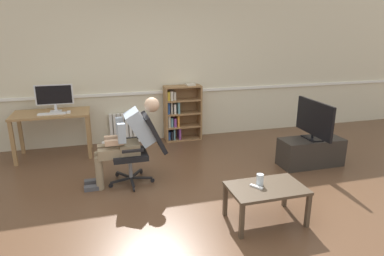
{
  "coord_description": "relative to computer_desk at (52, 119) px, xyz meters",
  "views": [
    {
      "loc": [
        -1.07,
        -3.49,
        2.04
      ],
      "look_at": [
        0.15,
        0.85,
        0.7
      ],
      "focal_mm": 30.77,
      "sensor_mm": 36.0,
      "label": 1
    }
  ],
  "objects": [
    {
      "name": "back_wall",
      "position": [
        1.88,
        0.5,
        0.7
      ],
      "size": [
        12.0,
        0.13,
        2.7
      ],
      "color": "beige",
      "rests_on": "ground_plane"
    },
    {
      "name": "ground_plane",
      "position": [
        1.88,
        -2.15,
        -0.65
      ],
      "size": [
        18.0,
        18.0,
        0.0
      ],
      "primitive_type": "plane",
      "color": "brown"
    },
    {
      "name": "radiator",
      "position": [
        1.26,
        0.39,
        -0.36
      ],
      "size": [
        0.69,
        0.08,
        0.57
      ],
      "color": "white",
      "rests_on": "ground_plane"
    },
    {
      "name": "coffee_table",
      "position": [
        2.46,
        -2.75,
        -0.28
      ],
      "size": [
        0.83,
        0.52,
        0.42
      ],
      "color": "#4C3D2D",
      "rests_on": "ground_plane"
    },
    {
      "name": "spare_remote",
      "position": [
        2.35,
        -2.74,
        -0.22
      ],
      "size": [
        0.11,
        0.15,
        0.02
      ],
      "primitive_type": "cube",
      "rotation": [
        0.0,
        0.0,
        0.56
      ],
      "color": "white",
      "rests_on": "coffee_table"
    },
    {
      "name": "drinking_glass",
      "position": [
        2.41,
        -2.69,
        -0.17
      ],
      "size": [
        0.08,
        0.08,
        0.13
      ],
      "primitive_type": "cylinder",
      "color": "silver",
      "rests_on": "coffee_table"
    },
    {
      "name": "tv_screen",
      "position": [
        3.9,
        -1.51,
        0.1
      ],
      "size": [
        0.21,
        0.89,
        0.59
      ],
      "rotation": [
        0.0,
        0.0,
        1.54
      ],
      "color": "black",
      "rests_on": "tv_stand"
    },
    {
      "name": "keyboard",
      "position": [
        0.03,
        -0.14,
        0.12
      ],
      "size": [
        0.43,
        0.12,
        0.02
      ],
      "primitive_type": "cube",
      "color": "white",
      "rests_on": "computer_desk"
    },
    {
      "name": "bookshelf",
      "position": [
        2.23,
        0.29,
        -0.12
      ],
      "size": [
        0.7,
        0.29,
        1.08
      ],
      "color": "olive",
      "rests_on": "ground_plane"
    },
    {
      "name": "imac_monitor",
      "position": [
        0.07,
        0.08,
        0.37
      ],
      "size": [
        0.59,
        0.14,
        0.44
      ],
      "color": "silver",
      "rests_on": "computer_desk"
    },
    {
      "name": "computer_desk",
      "position": [
        0.0,
        0.0,
        0.0
      ],
      "size": [
        1.2,
        0.65,
        0.76
      ],
      "color": "#9E7547",
      "rests_on": "ground_plane"
    },
    {
      "name": "person_seated",
      "position": [
        1.11,
        -1.36,
        -0.0
      ],
      "size": [
        1.06,
        0.4,
        1.19
      ],
      "rotation": [
        0.0,
        0.0,
        -1.56
      ],
      "color": "#937F60",
      "rests_on": "ground_plane"
    },
    {
      "name": "office_chair",
      "position": [
        1.28,
        -1.36,
        -0.12
      ],
      "size": [
        0.81,
        0.61,
        0.97
      ],
      "rotation": [
        0.0,
        0.0,
        -1.56
      ],
      "color": "black",
      "rests_on": "ground_plane"
    },
    {
      "name": "computer_mouse",
      "position": [
        0.28,
        -0.12,
        0.13
      ],
      "size": [
        0.06,
        0.1,
        0.03
      ],
      "primitive_type": "cube",
      "color": "white",
      "rests_on": "computer_desk"
    },
    {
      "name": "tv_stand",
      "position": [
        3.9,
        -1.51,
        -0.43
      ],
      "size": [
        0.98,
        0.41,
        0.43
      ],
      "color": "#2D2823",
      "rests_on": "ground_plane"
    }
  ]
}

